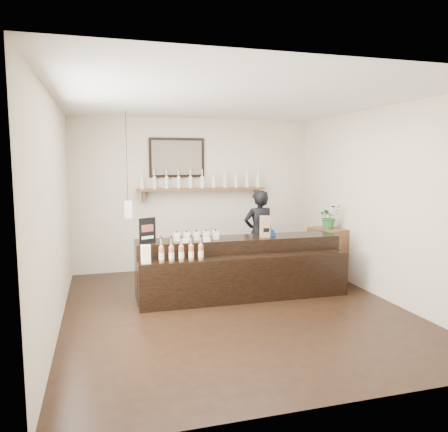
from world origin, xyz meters
name	(u,v)px	position (x,y,z in m)	size (l,w,h in m)	color
ground	(235,309)	(0.00, 0.00, 0.00)	(5.00, 5.00, 0.00)	black
room_shell	(235,185)	(0.00, 0.00, 1.70)	(5.00, 5.00, 5.00)	beige
back_wall_decor	(189,175)	(-0.15, 2.37, 1.76)	(2.66, 0.96, 1.69)	#58341E
counter	(240,269)	(0.27, 0.59, 0.41)	(3.11, 0.86, 1.01)	black
promo_sign	(147,230)	(-1.10, 0.65, 1.04)	(0.24, 0.11, 0.36)	black
paper_bag	(265,227)	(0.67, 0.63, 1.03)	(0.17, 0.14, 0.32)	#9A734A
tape_dispenser	(272,233)	(0.82, 0.69, 0.91)	(0.13, 0.08, 0.10)	#164AA0
side_cabinet	(328,254)	(2.00, 1.04, 0.44)	(0.59, 0.71, 0.88)	#58341E
potted_plant	(329,217)	(2.00, 1.04, 1.08)	(0.36, 0.31, 0.40)	#2A6829
shopkeeper	(259,228)	(0.92, 1.55, 0.86)	(0.63, 0.41, 1.72)	black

